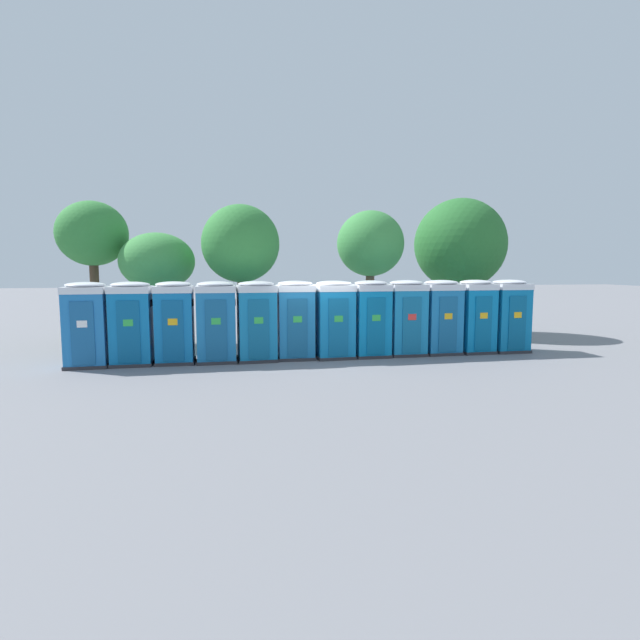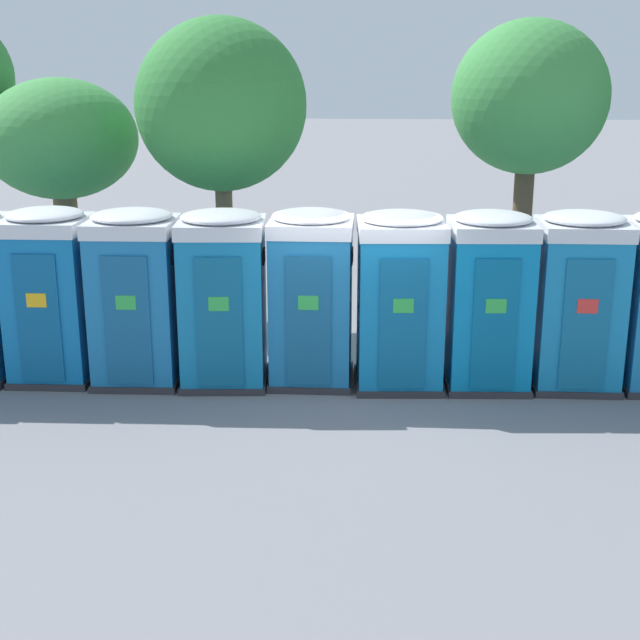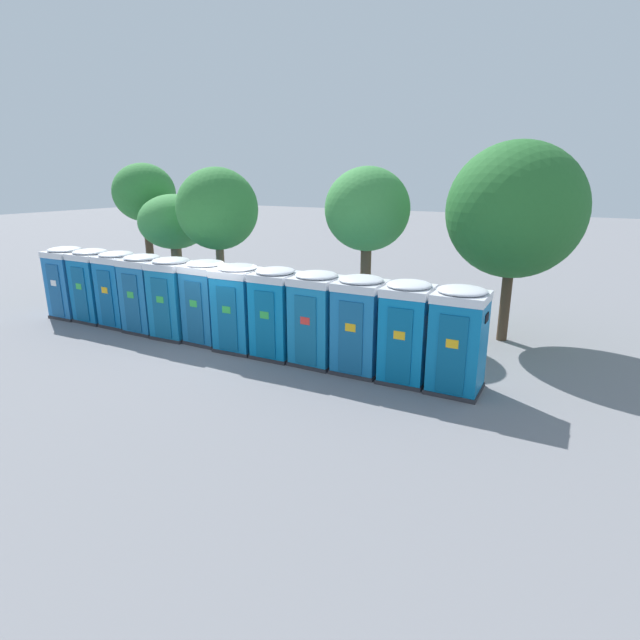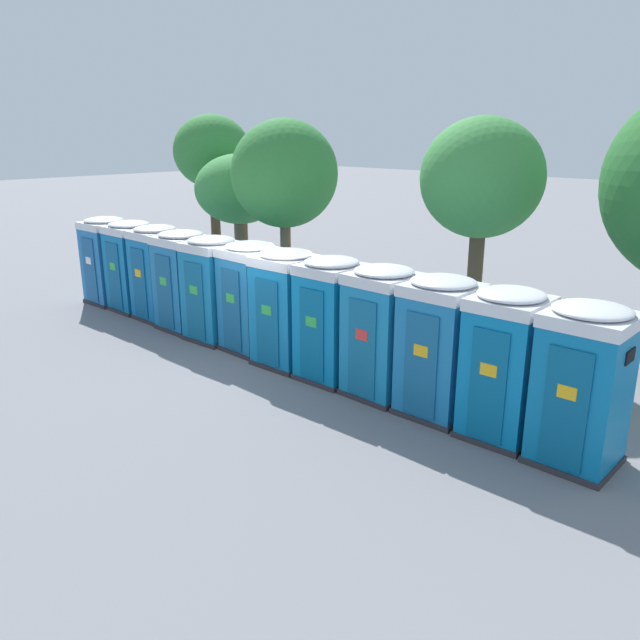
% 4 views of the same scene
% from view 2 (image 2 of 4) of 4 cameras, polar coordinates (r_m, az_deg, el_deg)
% --- Properties ---
extents(ground_plane, '(120.00, 120.00, 0.00)m').
position_cam_2_polar(ground_plane, '(13.11, 2.21, -4.01)').
color(ground_plane, slate).
extents(portapotty_2, '(1.19, 1.22, 2.54)m').
position_cam_2_polar(portapotty_2, '(13.50, -16.82, 1.59)').
color(portapotty_2, '#2D2D33').
rests_on(portapotty_2, ground).
extents(portapotty_3, '(1.26, 1.23, 2.54)m').
position_cam_2_polar(portapotty_3, '(13.07, -11.68, 1.49)').
color(portapotty_3, '#2D2D33').
rests_on(portapotty_3, ground).
extents(portapotty_4, '(1.30, 1.28, 2.54)m').
position_cam_2_polar(portapotty_4, '(12.81, -6.21, 1.44)').
color(portapotty_4, '#2D2D33').
rests_on(portapotty_4, ground).
extents(portapotty_5, '(1.19, 1.21, 2.54)m').
position_cam_2_polar(portapotty_5, '(12.79, -0.55, 1.51)').
color(portapotty_5, '#2D2D33').
rests_on(portapotty_5, ground).
extents(portapotty_6, '(1.30, 1.27, 2.54)m').
position_cam_2_polar(portapotty_6, '(12.69, 5.13, 1.33)').
color(portapotty_6, '#2D2D33').
rests_on(portapotty_6, ground).
extents(portapotty_7, '(1.22, 1.25, 2.54)m').
position_cam_2_polar(portapotty_7, '(12.86, 10.74, 1.29)').
color(portapotty_7, '#2D2D33').
rests_on(portapotty_7, ground).
extents(portapotty_8, '(1.22, 1.21, 2.54)m').
position_cam_2_polar(portapotty_8, '(13.14, 16.17, 1.26)').
color(portapotty_8, '#2D2D33').
rests_on(portapotty_8, ground).
extents(street_tree_2, '(2.77, 2.77, 4.26)m').
position_cam_2_polar(street_tree_2, '(16.94, -16.28, 10.90)').
color(street_tree_2, brown).
rests_on(street_tree_2, ground).
extents(street_tree_3, '(2.84, 2.84, 5.25)m').
position_cam_2_polar(street_tree_3, '(15.21, -6.35, 13.42)').
color(street_tree_3, brown).
rests_on(street_tree_3, ground).
extents(street_tree_4, '(2.71, 2.71, 5.25)m').
position_cam_2_polar(street_tree_4, '(16.31, 13.26, 13.55)').
color(street_tree_4, brown).
rests_on(street_tree_4, ground).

